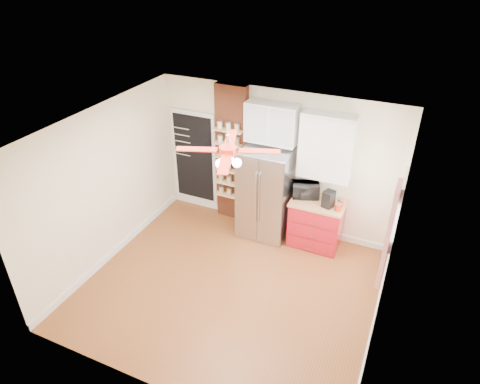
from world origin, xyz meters
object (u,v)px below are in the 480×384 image
at_px(red_cabinet, 316,223).
at_px(canister_left, 338,207).
at_px(fridge, 265,193).
at_px(toaster_oven, 306,190).
at_px(pantry_jar_oats, 225,153).
at_px(coffee_maker, 328,199).
at_px(ceiling_fan, 228,151).

relative_size(red_cabinet, canister_left, 7.31).
xyz_separation_m(fridge, canister_left, (1.34, -0.09, 0.09)).
distance_m(fridge, red_cabinet, 1.06).
height_order(toaster_oven, pantry_jar_oats, pantry_jar_oats).
height_order(fridge, toaster_oven, fridge).
distance_m(canister_left, pantry_jar_oats, 2.27).
distance_m(fridge, pantry_jar_oats, 1.05).
distance_m(toaster_oven, coffee_maker, 0.48).
bearing_deg(canister_left, fridge, 176.24).
height_order(ceiling_fan, canister_left, ceiling_fan).
bearing_deg(red_cabinet, pantry_jar_oats, 176.82).
bearing_deg(ceiling_fan, toaster_oven, 69.64).
bearing_deg(ceiling_fan, coffee_maker, 55.29).
height_order(ceiling_fan, coffee_maker, ceiling_fan).
bearing_deg(toaster_oven, ceiling_fan, -130.97).
height_order(ceiling_fan, toaster_oven, ceiling_fan).
bearing_deg(coffee_maker, toaster_oven, 177.98).
distance_m(coffee_maker, canister_left, 0.21).
xyz_separation_m(fridge, ceiling_fan, (0.05, -1.63, 1.55)).
bearing_deg(coffee_maker, red_cabinet, 173.93).
distance_m(red_cabinet, canister_left, 0.65).
relative_size(fridge, toaster_oven, 3.79).
height_order(fridge, ceiling_fan, ceiling_fan).
height_order(red_cabinet, ceiling_fan, ceiling_fan).
xyz_separation_m(toaster_oven, pantry_jar_oats, (-1.58, 0.02, 0.41)).
bearing_deg(pantry_jar_oats, canister_left, -6.20).
bearing_deg(canister_left, pantry_jar_oats, 173.80).
bearing_deg(red_cabinet, ceiling_fan, -118.71).
height_order(ceiling_fan, pantry_jar_oats, ceiling_fan).
xyz_separation_m(coffee_maker, pantry_jar_oats, (-2.02, 0.19, 0.38)).
bearing_deg(ceiling_fan, fridge, 91.76).
relative_size(fridge, canister_left, 13.61).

